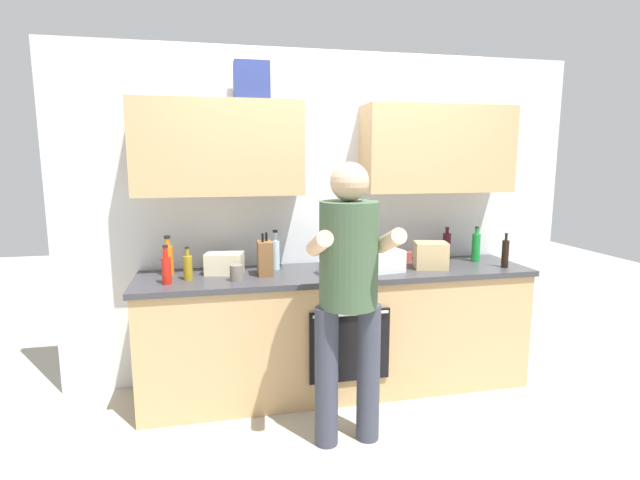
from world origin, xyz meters
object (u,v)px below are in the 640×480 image
object	(u,v)px
bottle_vinegar	(361,252)
person_standing	(349,283)
bottle_oil	(188,267)
grocery_bag_produce	(385,260)
bottle_soy	(505,253)
grocery_bag_rice	(224,263)
bottle_wine	(447,246)
bottle_hotsauce	(166,269)
grocery_bag_bread	(431,255)
knife_block	(265,258)
bottle_juice	(168,259)
cup_ceramic	(406,257)
bottle_water	(275,253)
bottle_soda	(476,247)
cup_stoneware	(236,273)
mixing_bowl	(333,267)

from	to	relation	value
bottle_vinegar	person_standing	bearing A→B (deg)	-112.09
bottle_oil	grocery_bag_produce	xyz separation A→B (m)	(1.38, -0.04, -0.01)
bottle_soy	grocery_bag_rice	xyz separation A→B (m)	(-2.05, 0.24, -0.03)
bottle_wine	bottle_vinegar	size ratio (longest dim) A/B	0.96
bottle_hotsauce	grocery_bag_bread	world-z (taller)	bottle_hotsauce
bottle_wine	knife_block	xyz separation A→B (m)	(-1.48, -0.21, 0.01)
grocery_bag_bread	grocery_bag_produce	distance (m)	0.36
bottle_soy	grocery_bag_bread	distance (m)	0.56
bottle_juice	cup_ceramic	distance (m)	1.79
bottle_oil	bottle_water	size ratio (longest dim) A/B	0.78
person_standing	bottle_hotsauce	world-z (taller)	person_standing
bottle_soda	bottle_hotsauce	distance (m)	2.34
cup_stoneware	knife_block	bearing A→B (deg)	29.25
bottle_soda	knife_block	bearing A→B (deg)	-176.46
person_standing	bottle_soy	xyz separation A→B (m)	(1.37, 0.54, 0.01)
bottle_oil	bottle_juice	size ratio (longest dim) A/B	0.81
bottle_soda	cup_ceramic	xyz separation A→B (m)	(-0.54, 0.10, -0.08)
bottle_soda	bottle_water	distance (m)	1.58
person_standing	bottle_wine	bearing A→B (deg)	40.03
bottle_soy	cup_ceramic	xyz separation A→B (m)	(-0.64, 0.34, -0.07)
person_standing	bottle_soy	size ratio (longest dim) A/B	6.51
bottle_water	cup_ceramic	size ratio (longest dim) A/B	3.33
bottle_soy	mixing_bowl	xyz separation A→B (m)	(-1.31, 0.07, -0.06)
cup_stoneware	mixing_bowl	distance (m)	0.67
bottle_vinegar	cup_ceramic	bearing A→B (deg)	11.13
person_standing	cup_ceramic	size ratio (longest dim) A/B	19.24
bottle_soy	knife_block	bearing A→B (deg)	175.54
person_standing	mixing_bowl	world-z (taller)	person_standing
bottle_wine	bottle_water	bearing A→B (deg)	-177.92
bottle_wine	mixing_bowl	bearing A→B (deg)	-164.48
bottle_hotsauce	grocery_bag_rice	world-z (taller)	bottle_hotsauce
bottle_oil	bottle_vinegar	size ratio (longest dim) A/B	0.82
bottle_soda	grocery_bag_produce	world-z (taller)	bottle_soda
bottle_oil	grocery_bag_bread	xyz separation A→B (m)	(1.74, -0.02, 0.01)
bottle_vinegar	bottle_hotsauce	bearing A→B (deg)	-170.62
person_standing	bottle_vinegar	world-z (taller)	person_standing
cup_stoneware	grocery_bag_bread	bearing A→B (deg)	2.77
bottle_hotsauce	mixing_bowl	world-z (taller)	bottle_hotsauce
bottle_juice	bottle_water	world-z (taller)	bottle_water
bottle_soda	bottle_juice	distance (m)	2.33
cup_stoneware	knife_block	size ratio (longest dim) A/B	0.36
bottle_wine	cup_stoneware	size ratio (longest dim) A/B	2.48
cup_stoneware	grocery_bag_rice	bearing A→B (deg)	108.35
knife_block	person_standing	bearing A→B (deg)	-58.95
bottle_hotsauce	grocery_bag_bread	bearing A→B (deg)	1.81
bottle_wine	bottle_juice	world-z (taller)	bottle_juice
bottle_soda	cup_ceramic	bearing A→B (deg)	169.61
cup_stoneware	bottle_wine	bearing A→B (deg)	11.03
person_standing	bottle_soda	world-z (taller)	person_standing
bottle_wine	grocery_bag_produce	xyz separation A→B (m)	(-0.62, -0.28, -0.03)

